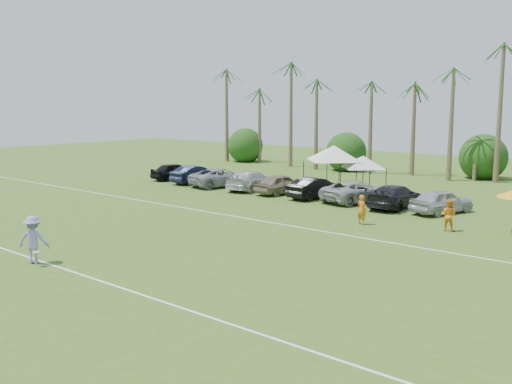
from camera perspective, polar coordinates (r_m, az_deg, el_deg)
The scene contains 26 objects.
field_lines at distance 29.02m, azimuth -11.35°, elevation -3.98°, with size 80.00×12.10×0.01m.
palm_tree_0 at distance 64.96m, azimuth -3.02°, elevation 9.82°, with size 2.40×2.40×8.90m.
palm_tree_1 at distance 61.70m, azimuth 0.44°, elevation 10.69°, with size 2.40×2.40×9.90m.
palm_tree_2 at distance 58.69m, azimuth 4.30°, elevation 11.60°, with size 2.40×2.40×10.90m.
palm_tree_3 at distance 56.50m, azimuth 7.69°, elevation 12.52°, with size 2.40×2.40×11.90m.
palm_tree_4 at distance 54.36m, azimuth 11.25°, elevation 9.86°, with size 2.40×2.40×8.90m.
palm_tree_5 at distance 52.58m, azimuth 15.17°, elevation 10.71°, with size 2.40×2.40×9.90m.
palm_tree_6 at distance 51.06m, azimuth 19.37°, elevation 11.56°, with size 2.40×2.40×10.90m.
palm_tree_7 at distance 49.84m, azimuth 23.82°, elevation 12.37°, with size 2.40×2.40×11.90m.
bush_tree_0 at distance 63.87m, azimuth -0.38°, elevation 4.75°, with size 4.00×4.00×4.00m.
bush_tree_1 at distance 56.38m, azimuth 9.78°, elevation 4.07°, with size 4.00×4.00×4.00m.
bush_tree_2 at distance 51.46m, azimuth 21.43°, elevation 3.15°, with size 4.00×4.00×4.00m.
sideline_player_a at distance 30.69m, azimuth 10.54°, elevation -1.75°, with size 0.58×0.38×1.60m, color orange.
sideline_player_b at distance 30.26m, azimuth 18.69°, elevation -2.21°, with size 0.78×0.61×1.61m, color orange.
canopy_tent_left at distance 41.97m, azimuth 7.81°, elevation 4.63°, with size 4.81×4.81×3.89m.
canopy_tent_right at distance 41.57m, azimuth 10.68°, elevation 3.57°, with size 3.83×3.83×3.10m.
frisbee_player at distance 24.52m, azimuth -21.36°, elevation -4.47°, with size 1.44×1.31×1.95m.
parked_car_0 at distance 48.56m, azimuth -8.11°, elevation 2.07°, with size 1.68×4.18×1.42m, color black.
parked_car_1 at distance 46.19m, azimuth -6.06°, elevation 1.77°, with size 1.51×4.32×1.42m, color black.
parked_car_2 at distance 44.16m, azimuth -3.46°, elevation 1.48°, with size 2.36×5.12×1.42m, color #999DA2.
parked_car_3 at distance 42.38m, azimuth -0.44°, elevation 1.18°, with size 1.99×4.90×1.42m, color silver.
parked_car_4 at distance 40.46m, azimuth 2.54°, elevation 0.81°, with size 1.68×4.18×1.42m, color gray.
parked_car_5 at distance 38.80m, azimuth 5.95°, elevation 0.42°, with size 1.51×4.32×1.42m, color black.
parked_car_6 at distance 37.70m, azimuth 10.02°, elevation 0.09°, with size 2.36×5.12×1.42m, color #A5A6A7.
parked_car_7 at distance 36.09m, azimuth 13.76°, elevation -0.42°, with size 1.99×4.90×1.42m, color black.
parked_car_8 at distance 35.01m, azimuth 18.06°, elevation -0.88°, with size 1.68×4.18×1.42m, color #ACAEB7.
Camera 1 is at (22.15, -9.64, 6.36)m, focal length 40.00 mm.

